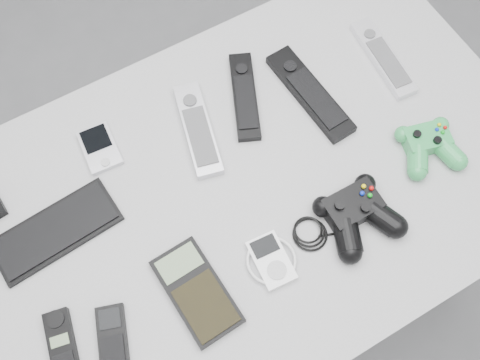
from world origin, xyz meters
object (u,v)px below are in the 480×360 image
pda_keyboard (56,231)px  cordless_handset (63,350)px  desk (252,196)px  remote_black_a (245,96)px  remote_silver_b (383,58)px  mobile_phone (112,337)px  remote_black_b (310,93)px  calculator (196,291)px  pda (100,148)px  controller_green (429,144)px  mp3_player (271,260)px  controller_black (357,213)px  remote_silver_a (198,129)px

pda_keyboard → cordless_handset: bearing=-113.3°
desk → remote_black_a: (0.08, 0.18, 0.08)m
remote_silver_b → mobile_phone: remote_silver_b is taller
remote_black_b → calculator: 0.48m
desk → remote_silver_b: remote_silver_b is taller
remote_black_b → pda: bearing=163.2°
pda → mobile_phone: size_ratio=0.92×
pda_keyboard → mobile_phone: 0.23m
remote_black_b → calculator: size_ratio=1.32×
calculator → remote_silver_b: bearing=19.6°
remote_silver_b → mobile_phone: (-0.76, -0.24, -0.00)m
desk → remote_silver_b: 0.42m
pda → remote_silver_b: bearing=-5.1°
controller_green → mp3_player: bearing=-158.5°
mobile_phone → remote_black_b: bearing=42.2°
calculator → mp3_player: same height
mp3_player → controller_black: 0.19m
mobile_phone → controller_black: size_ratio=0.44×
remote_silver_b → controller_black: 0.38m
remote_silver_a → cordless_handset: remote_silver_a is taller
remote_black_a → mobile_phone: size_ratio=1.88×
remote_black_a → controller_black: 0.34m
remote_black_a → mobile_phone: remote_black_a is taller
mobile_phone → controller_green: bearing=20.7°
remote_silver_b → mobile_phone: 0.80m
remote_silver_a → mobile_phone: bearing=-124.2°
mp3_player → controller_green: controller_green is taller
mp3_player → controller_green: bearing=11.2°
pda_keyboard → remote_silver_a: remote_silver_a is taller
mp3_player → controller_black: controller_black is taller
pda → controller_black: bearing=-41.4°
desk → controller_green: size_ratio=8.78×
mobile_phone → cordless_handset: bearing=-175.8°
remote_silver_a → pda_keyboard: bearing=-156.2°
cordless_handset → controller_green: size_ratio=1.07×
controller_green → remote_silver_a: bearing=160.2°
calculator → mp3_player: size_ratio=1.85×
pda → calculator: bearing=-80.2°
remote_black_b → mp3_player: bearing=-137.3°
pda → mobile_phone: bearing=-106.2°
remote_silver_b → calculator: size_ratio=1.13×
desk → controller_black: controller_black is taller
cordless_handset → remote_black_b: bearing=30.5°
pda → remote_silver_a: 0.20m
desk → mp3_player: 0.18m
desk → remote_black_a: 0.21m
pda_keyboard → remote_black_b: size_ratio=0.98×
remote_silver_a → mp3_player: size_ratio=2.14×
remote_black_a → remote_black_b: remote_black_b is taller
pda_keyboard → remote_silver_a: size_ratio=1.11×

